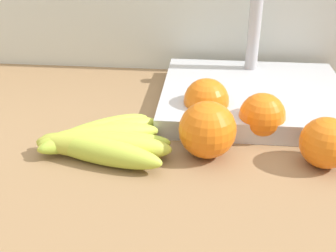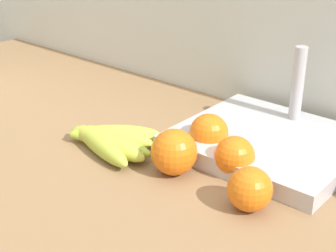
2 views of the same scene
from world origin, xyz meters
name	(u,v)px [view 2 (image 2 of 2)]	position (x,y,z in m)	size (l,w,h in m)	color
wall_back	(237,176)	(0.00, 0.40, 0.65)	(2.15, 0.06, 1.30)	silver
banana_bunch	(110,140)	(-0.05, 0.01, 0.88)	(0.20, 0.16, 0.04)	#B1C53F
orange_back_right	(250,189)	(0.26, 0.01, 0.90)	(0.07, 0.07, 0.07)	orange
orange_front	(235,156)	(0.18, 0.09, 0.90)	(0.07, 0.07, 0.07)	orange
orange_far_right	(174,152)	(0.10, 0.02, 0.90)	(0.08, 0.08, 0.08)	orange
orange_center	(209,133)	(0.10, 0.13, 0.90)	(0.07, 0.07, 0.07)	orange
sink_basin	(268,141)	(0.18, 0.20, 0.88)	(0.32, 0.29, 0.18)	#B7BABF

